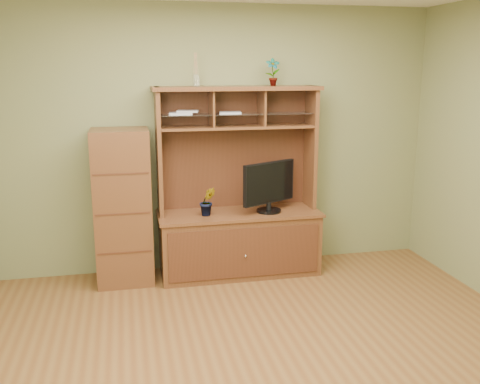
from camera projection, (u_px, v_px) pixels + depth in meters
name	position (u px, v px, depth m)	size (l,w,h in m)	color
room	(272.00, 178.00, 3.60)	(4.54, 4.04, 2.74)	brown
media_hutch	(239.00, 223.00, 5.46)	(1.66, 0.61, 1.90)	#4A2B15
monitor	(269.00, 186.00, 5.36)	(0.60, 0.34, 0.51)	black
orchid_plant	(208.00, 201.00, 5.25)	(0.16, 0.13, 0.29)	#376121
top_plant	(273.00, 72.00, 5.27)	(0.14, 0.10, 0.27)	#306523
reed_diffuser	(196.00, 73.00, 5.11)	(0.06, 0.06, 0.32)	silver
magazines	(199.00, 113.00, 5.20)	(0.72, 0.20, 0.04)	#B9B9BE
side_cabinet	(123.00, 207.00, 5.18)	(0.54, 0.49, 1.51)	#4A2B15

